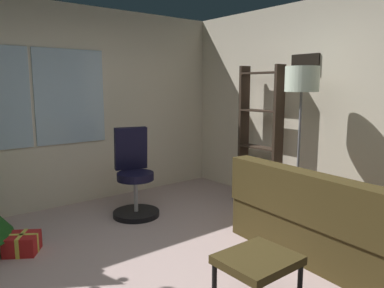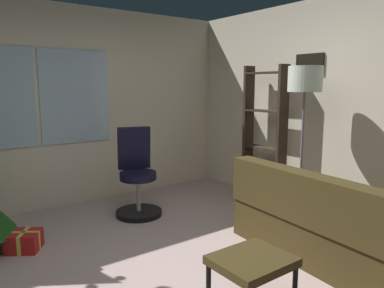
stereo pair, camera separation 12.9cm
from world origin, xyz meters
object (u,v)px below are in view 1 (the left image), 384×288
Objects in this scene: floor_lamp at (302,90)px; gift_box_red at (22,244)px; footstool at (258,263)px; office_chair at (134,181)px; bookshelf at (260,142)px; couch at (356,230)px.

gift_box_red is at bearing 157.88° from floor_lamp.
footstool is 0.49× the size of office_chair.
gift_box_red is 3.08m from bookshelf.
couch is at bearing -67.54° from office_chair.
office_chair is at bearing 112.46° from couch.
gift_box_red is 0.22× the size of floor_lamp.
couch is 1.22× the size of floor_lamp.
couch is 1.61m from floor_lamp.
footstool is (-1.28, 0.04, 0.07)m from couch.
footstool reaches higher than gift_box_red.
office_chair is at bearing 81.77° from footstool.
gift_box_red is at bearing -169.43° from office_chair.
bookshelf reaches higher than couch.
floor_lamp is at bearing -22.12° from gift_box_red.
bookshelf is at bearing -6.41° from gift_box_red.
couch is 2.04× the size of office_chair.
gift_box_red is at bearing 117.45° from footstool.
office_chair is (1.37, 0.26, 0.33)m from gift_box_red.
office_chair is at bearing 10.57° from gift_box_red.
office_chair reaches higher than footstool.
footstool is at bearing -152.20° from floor_lamp.
couch is 1.28m from footstool.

